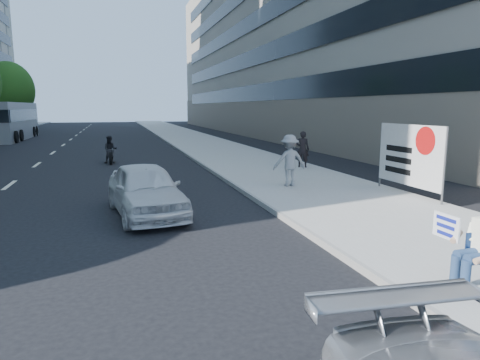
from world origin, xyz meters
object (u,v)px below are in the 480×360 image
object	(u,v)px
jogger	(289,161)
white_sedan_near	(146,189)
motorcycle	(110,151)
bus	(10,121)
protest_banner	(409,155)
seated_protester	(479,244)
pedestrian_woman	(303,149)

from	to	relation	value
jogger	white_sedan_near	xyz separation A→B (m)	(-5.08, -2.20, -0.35)
motorcycle	bus	distance (m)	21.75
protest_banner	white_sedan_near	world-z (taller)	protest_banner
seated_protester	jogger	xyz separation A→B (m)	(0.67, 8.85, 0.17)
pedestrian_woman	motorcycle	world-z (taller)	pedestrian_woman
jogger	pedestrian_woman	bearing A→B (deg)	-117.00
pedestrian_woman	motorcycle	size ratio (longest dim) A/B	0.81
protest_banner	pedestrian_woman	bearing A→B (deg)	94.86
jogger	white_sedan_near	world-z (taller)	jogger
bus	seated_protester	bearing A→B (deg)	-68.99
jogger	pedestrian_woman	xyz separation A→B (m)	(2.43, 4.24, -0.07)
seated_protester	jogger	distance (m)	8.88
seated_protester	white_sedan_near	world-z (taller)	seated_protester
seated_protester	white_sedan_near	bearing A→B (deg)	123.45
white_sedan_near	pedestrian_woman	bearing A→B (deg)	33.19
pedestrian_woman	white_sedan_near	distance (m)	9.89
jogger	motorcycle	xyz separation A→B (m)	(-6.06, 9.41, -0.41)
bus	white_sedan_near	bearing A→B (deg)	-72.14
pedestrian_woman	bus	size ratio (longest dim) A/B	0.14
white_sedan_near	bus	xyz separation A→B (m)	(-9.73, 31.50, 0.94)
protest_banner	white_sedan_near	xyz separation A→B (m)	(-8.08, 0.26, -0.70)
jogger	white_sedan_near	distance (m)	5.54
jogger	pedestrian_woman	distance (m)	4.89
motorcycle	bus	bearing A→B (deg)	116.48
seated_protester	motorcycle	size ratio (longest dim) A/B	0.64
jogger	bus	size ratio (longest dim) A/B	0.15
bus	pedestrian_woman	bearing A→B (deg)	-54.79
pedestrian_woman	bus	world-z (taller)	bus
protest_banner	white_sedan_near	size ratio (longest dim) A/B	0.74
seated_protester	bus	world-z (taller)	bus
white_sedan_near	motorcycle	bearing A→B (deg)	87.45
pedestrian_woman	jogger	bearing A→B (deg)	91.45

